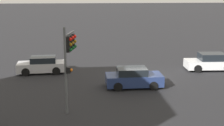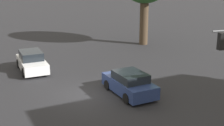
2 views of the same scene
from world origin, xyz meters
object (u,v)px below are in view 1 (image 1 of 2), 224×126
(crossing_car_1, at_px, (42,65))
(crossing_car_2, at_px, (133,78))
(traffic_signal, at_px, (69,50))
(crossing_car_0, at_px, (210,62))

(crossing_car_1, height_order, crossing_car_2, crossing_car_2)
(traffic_signal, height_order, crossing_car_0, traffic_signal)
(crossing_car_2, bearing_deg, traffic_signal, -139.16)
(crossing_car_0, distance_m, crossing_car_2, 8.74)
(traffic_signal, relative_size, crossing_car_0, 1.16)
(crossing_car_0, xyz_separation_m, crossing_car_2, (7.59, 4.33, -0.02))
(crossing_car_1, bearing_deg, traffic_signal, 104.58)
(crossing_car_0, bearing_deg, crossing_car_2, 32.29)
(crossing_car_0, bearing_deg, traffic_signal, 36.83)
(crossing_car_1, relative_size, crossing_car_2, 1.01)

